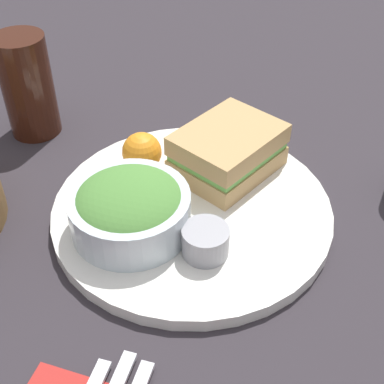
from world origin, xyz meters
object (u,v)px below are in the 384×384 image
salad_bowl (130,208)px  drink_glass (28,86)px  plate (192,211)px  dressing_cup (205,241)px  sandwich (228,151)px

salad_bowl → drink_glass: bearing=53.6°
salad_bowl → drink_glass: (0.15, 0.21, 0.02)m
plate → dressing_cup: bearing=-151.3°
sandwich → salad_bowl: size_ratio=1.15×
sandwich → drink_glass: size_ratio=1.08×
sandwich → drink_glass: 0.28m
salad_bowl → dressing_cup: salad_bowl is taller
sandwich → dressing_cup: (-0.14, -0.01, -0.01)m
plate → drink_glass: bearing=68.9°
plate → sandwich: size_ratio=2.13×
salad_bowl → dressing_cup: size_ratio=2.64×
plate → drink_glass: (0.10, 0.26, 0.06)m
sandwich → salad_bowl: (-0.13, 0.07, 0.00)m
plate → salad_bowl: size_ratio=2.45×
drink_glass → salad_bowl: bearing=-126.4°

